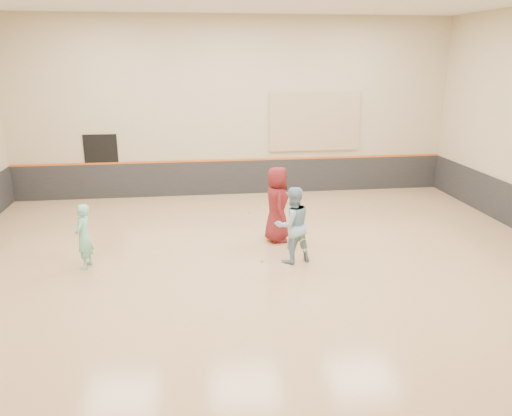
{
  "coord_description": "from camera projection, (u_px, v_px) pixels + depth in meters",
  "views": [
    {
      "loc": [
        -1.51,
        -11.07,
        4.67
      ],
      "look_at": [
        0.01,
        0.4,
        1.15
      ],
      "focal_mm": 35.0,
      "sensor_mm": 36.0,
      "label": 1
    }
  ],
  "objects": [
    {
      "name": "ball_beside_spare",
      "position": [
        248.0,
        212.0,
        15.53
      ],
      "size": [
        0.07,
        0.07,
        0.07
      ],
      "primitive_type": "sphere",
      "color": "#C8D331",
      "rests_on": "floor"
    },
    {
      "name": "instructor",
      "position": [
        293.0,
        225.0,
        11.61
      ],
      "size": [
        1.03,
        0.89,
        1.83
      ],
      "primitive_type": "imported",
      "rotation": [
        0.0,
        0.0,
        3.4
      ],
      "color": "#81ACC8",
      "rests_on": "floor"
    },
    {
      "name": "ball_under_racket",
      "position": [
        262.0,
        261.0,
        11.81
      ],
      "size": [
        0.07,
        0.07,
        0.07
      ],
      "primitive_type": "sphere",
      "color": "yellow",
      "rests_on": "floor"
    },
    {
      "name": "girl",
      "position": [
        84.0,
        236.0,
        11.31
      ],
      "size": [
        0.45,
        0.6,
        1.51
      ],
      "primitive_type": "imported",
      "rotation": [
        0.0,
        0.0,
        -1.74
      ],
      "color": "#77CEB7",
      "rests_on": "floor"
    },
    {
      "name": "room",
      "position": [
        258.0,
        226.0,
        11.81
      ],
      "size": [
        15.04,
        12.04,
        6.22
      ],
      "color": "tan",
      "rests_on": "ground"
    },
    {
      "name": "ball_in_hand",
      "position": [
        287.0,
        198.0,
        12.78
      ],
      "size": [
        0.07,
        0.07,
        0.07
      ],
      "primitive_type": "sphere",
      "color": "yellow",
      "rests_on": "young_man"
    },
    {
      "name": "held_racket",
      "position": [
        304.0,
        245.0,
        11.49
      ],
      "size": [
        0.27,
        0.27,
        0.58
      ],
      "primitive_type": null,
      "color": "#C6E632",
      "rests_on": "instructor"
    },
    {
      "name": "wainscot_back",
      "position": [
        235.0,
        177.0,
        17.53
      ],
      "size": [
        14.9,
        0.04,
        1.2
      ],
      "primitive_type": "cube",
      "color": "#232326",
      "rests_on": "floor"
    },
    {
      "name": "doorway",
      "position": [
        102.0,
        167.0,
        16.83
      ],
      "size": [
        1.1,
        0.05,
        2.2
      ],
      "primitive_type": "cube",
      "color": "black",
      "rests_on": "floor"
    },
    {
      "name": "accent_stripe",
      "position": [
        235.0,
        160.0,
        17.34
      ],
      "size": [
        14.9,
        0.03,
        0.06
      ],
      "primitive_type": "cube",
      "color": "#D85914",
      "rests_on": "wall_back"
    },
    {
      "name": "young_man",
      "position": [
        277.0,
        204.0,
        12.94
      ],
      "size": [
        0.66,
        0.99,
        1.99
      ],
      "primitive_type": "imported",
      "rotation": [
        0.0,
        0.0,
        1.54
      ],
      "color": "maroon",
      "rests_on": "floor"
    },
    {
      "name": "acoustic_panel",
      "position": [
        315.0,
        122.0,
        17.31
      ],
      "size": [
        3.2,
        0.08,
        2.0
      ],
      "primitive_type": "cube",
      "color": "tan",
      "rests_on": "wall_back"
    },
    {
      "name": "spare_racket",
      "position": [
        267.0,
        206.0,
        16.11
      ],
      "size": [
        0.64,
        0.64,
        0.11
      ],
      "primitive_type": null,
      "color": "#C2D32E",
      "rests_on": "floor"
    }
  ]
}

